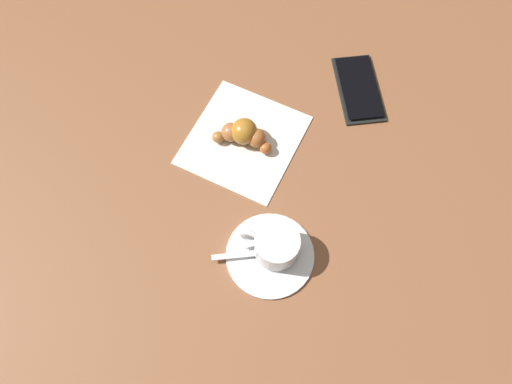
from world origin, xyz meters
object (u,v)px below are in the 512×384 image
saucer (270,255)px  sugar_packet (263,237)px  teaspoon (269,252)px  croissant (244,134)px  cell_phone (359,88)px  napkin (244,140)px  espresso_cup (276,245)px

saucer → sugar_packet: bearing=32.3°
saucer → teaspoon: teaspoon is taller
croissant → cell_phone: (0.14, -0.19, -0.02)m
napkin → cell_phone: cell_phone is taller
espresso_cup → cell_phone: espresso_cup is taller
sugar_packet → croissant: croissant is taller
cell_phone → sugar_packet: bearing=158.6°
teaspoon → croissant: 0.21m
sugar_packet → cell_phone: sugar_packet is taller
teaspoon → sugar_packet: bearing=29.8°
saucer → espresso_cup: bearing=-37.4°
saucer → cell_phone: 0.36m
saucer → teaspoon: size_ratio=1.05×
saucer → napkin: 0.21m
espresso_cup → sugar_packet: espresso_cup is taller
sugar_packet → espresso_cup: bearing=116.0°
teaspoon → cell_phone: 0.35m
teaspoon → saucer: bearing=-128.6°
espresso_cup → croissant: bearing=24.2°
saucer → croissant: bearing=21.7°
espresso_cup → croissant: size_ratio=0.83×
sugar_packet → cell_phone: bearing=-139.8°
saucer → croissant: 0.21m
espresso_cup → croissant: 0.21m
teaspoon → sugar_packet: 0.03m
espresso_cup → napkin: bearing=24.4°
sugar_packet → cell_phone: size_ratio=0.39×
saucer → espresso_cup: 0.03m
saucer → sugar_packet: size_ratio=2.20×
sugar_packet → saucer: bearing=93.9°
espresso_cup → cell_phone: size_ratio=0.58×
sugar_packet → croissant: 0.18m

